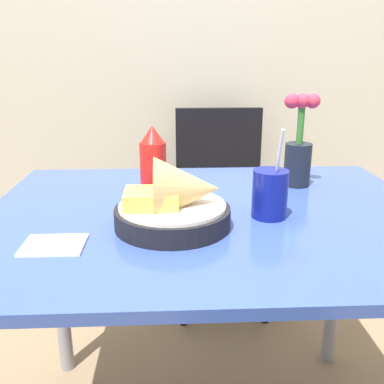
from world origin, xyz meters
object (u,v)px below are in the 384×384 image
object	(u,v)px
food_basket	(177,203)
flower_vase	(299,149)
chair_far_window	(220,191)
ketchup_bottle	(153,163)
drink_cup	(270,195)

from	to	relation	value
food_basket	flower_vase	bearing A→B (deg)	40.28
food_basket	chair_far_window	bearing A→B (deg)	78.01
ketchup_bottle	flower_vase	xyz separation A→B (m)	(0.42, 0.09, 0.01)
food_basket	ketchup_bottle	xyz separation A→B (m)	(-0.06, 0.22, 0.04)
chair_far_window	ketchup_bottle	xyz separation A→B (m)	(-0.27, -0.77, 0.33)
chair_far_window	ketchup_bottle	world-z (taller)	ketchup_bottle
chair_far_window	ketchup_bottle	size ratio (longest dim) A/B	4.60
food_basket	ketchup_bottle	size ratio (longest dim) A/B	1.34
chair_far_window	drink_cup	bearing A→B (deg)	-89.43
drink_cup	chair_far_window	bearing A→B (deg)	90.57
flower_vase	food_basket	bearing A→B (deg)	-139.72
ketchup_bottle	drink_cup	bearing A→B (deg)	-31.00
ketchup_bottle	food_basket	bearing A→B (deg)	-74.47
ketchup_bottle	flower_vase	bearing A→B (deg)	11.53
flower_vase	drink_cup	bearing A→B (deg)	-118.59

